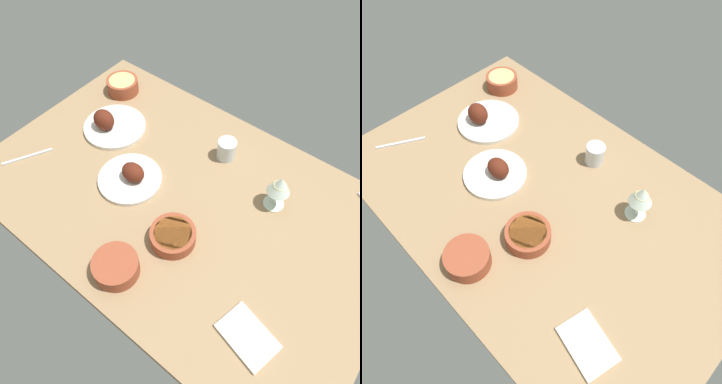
% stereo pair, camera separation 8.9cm
% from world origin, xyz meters
% --- Properties ---
extents(dining_table, '(1.40, 0.90, 0.04)m').
position_xyz_m(dining_table, '(0.00, 0.00, 0.02)').
color(dining_table, '#937551').
rests_on(dining_table, ground).
extents(plate_far_side, '(0.24, 0.24, 0.09)m').
position_xyz_m(plate_far_side, '(-0.41, 0.09, 0.06)').
color(plate_far_side, silver).
rests_on(plate_far_side, dining_table).
extents(plate_near_viewer, '(0.23, 0.23, 0.08)m').
position_xyz_m(plate_near_viewer, '(-0.18, -0.06, 0.06)').
color(plate_near_viewer, silver).
rests_on(plate_near_viewer, dining_table).
extents(bowl_soup, '(0.14, 0.14, 0.05)m').
position_xyz_m(bowl_soup, '(0.09, -0.15, 0.07)').
color(bowl_soup, brown).
rests_on(bowl_soup, dining_table).
extents(bowl_pasta, '(0.13, 0.13, 0.06)m').
position_xyz_m(bowl_pasta, '(-0.54, 0.28, 0.07)').
color(bowl_pasta, brown).
rests_on(bowl_pasta, dining_table).
extents(bowl_cream, '(0.14, 0.14, 0.06)m').
position_xyz_m(bowl_cream, '(0.02, -0.33, 0.07)').
color(bowl_cream, brown).
rests_on(bowl_cream, dining_table).
extents(wine_glass, '(0.08, 0.08, 0.14)m').
position_xyz_m(wine_glass, '(0.27, 0.17, 0.14)').
color(wine_glass, silver).
rests_on(wine_glass, dining_table).
extents(water_tumbler, '(0.07, 0.07, 0.08)m').
position_xyz_m(water_tumbler, '(0.02, 0.25, 0.08)').
color(water_tumbler, silver).
rests_on(water_tumbler, dining_table).
extents(folded_napkin, '(0.17, 0.14, 0.01)m').
position_xyz_m(folded_napkin, '(0.43, -0.25, 0.05)').
color(folded_napkin, white).
rests_on(folded_napkin, dining_table).
extents(spoon_loose, '(0.09, 0.17, 0.01)m').
position_xyz_m(spoon_loose, '(-0.55, -0.22, 0.04)').
color(spoon_loose, silver).
rests_on(spoon_loose, dining_table).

